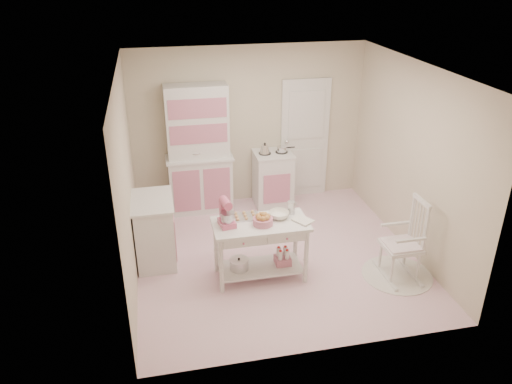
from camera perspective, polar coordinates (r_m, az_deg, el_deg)
room_shell at (r=6.33m, az=2.54°, el=5.36°), size 3.84×3.84×2.62m
door at (r=8.48m, az=5.57°, el=6.04°), size 0.82×0.05×2.04m
hutch at (r=7.94m, az=-6.56°, el=4.78°), size 1.06×0.50×2.08m
stove at (r=8.30m, az=1.93°, el=1.54°), size 0.62×0.57×0.92m
base_cabinet at (r=6.89m, az=-11.50°, el=-4.32°), size 0.54×0.84×0.92m
lace_rug at (r=6.92m, az=15.80°, el=-9.08°), size 0.92×0.92×0.01m
rocking_chair at (r=6.64m, az=16.35°, el=-5.19°), size 0.48×0.72×1.10m
work_table at (r=6.43m, az=0.50°, el=-6.65°), size 1.20×0.60×0.80m
stand_mixer at (r=6.10m, az=-3.38°, el=-2.44°), size 0.24×0.31×0.34m
cookie_tray at (r=6.36m, az=-1.16°, el=-2.84°), size 0.34×0.24×0.02m
bread_basket at (r=6.17m, az=0.79°, el=-3.37°), size 0.25×0.25×0.09m
mixing_bowl at (r=6.33m, az=2.66°, el=-2.63°), size 0.26×0.26×0.08m
metal_pitcher at (r=6.43m, az=4.04°, el=-1.79°), size 0.10×0.10×0.17m
recipe_book at (r=6.23m, az=4.81°, el=-3.53°), size 0.29×0.31×0.02m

